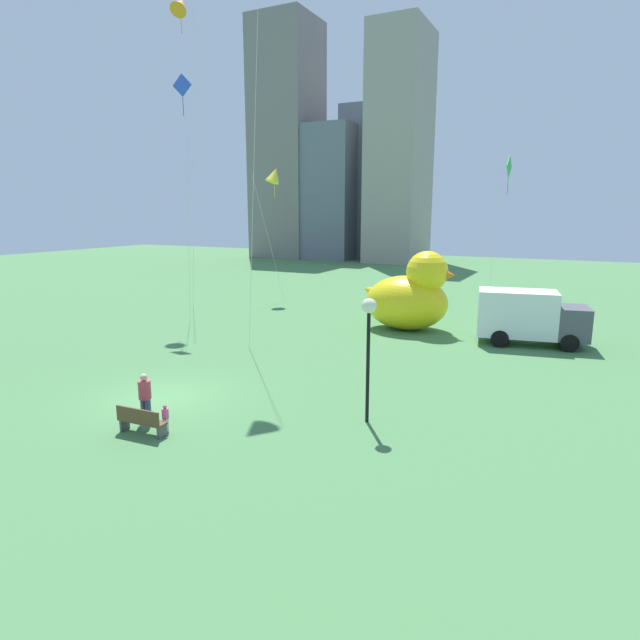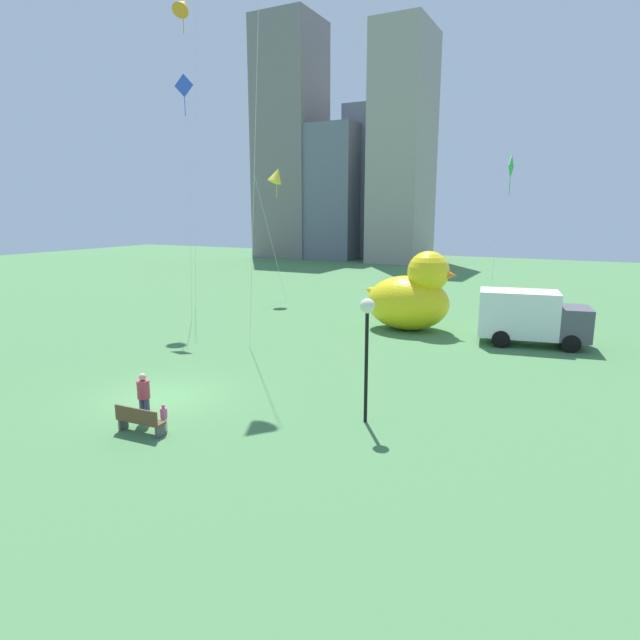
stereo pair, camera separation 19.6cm
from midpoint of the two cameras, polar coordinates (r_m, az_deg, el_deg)
The scene contains 12 objects.
ground_plane at distance 21.14m, azimuth -16.33°, elevation -8.00°, with size 140.00×140.00×0.00m, color #487D47.
park_bench at distance 17.92m, azimuth -18.61°, elevation -10.14°, with size 1.69×0.53×0.90m.
person_adult at distance 18.71m, azimuth -18.16°, elevation -7.70°, with size 0.41×0.41×1.68m.
person_child at distance 17.91m, azimuth -16.16°, elevation -9.92°, with size 0.22×0.22×0.90m.
giant_inflatable_duck at distance 31.68m, azimuth 9.95°, elevation 2.51°, with size 5.68×3.65×4.71m.
lamppost at distance 17.18m, azimuth 5.41°, elevation -0.59°, with size 0.49×0.49×4.20m.
box_truck at distance 29.90m, azimuth 21.87°, elevation 0.19°, with size 5.76×3.18×2.85m.
city_skyline at distance 80.74m, azimuth 2.46°, elevation 16.66°, with size 25.78×15.58×34.31m.
kite_green at distance 35.02m, azimuth 19.92°, elevation 14.70°, with size 0.72×1.28×10.23m.
kite_yellow at distance 42.75m, azimuth -4.59°, elevation 15.26°, with size 2.56×2.34×10.38m.
kite_orange at distance 40.92m, azimuth -14.43°, elevation 29.87°, with size 1.46×1.78×20.80m.
kite_blue at distance 34.61m, azimuth -14.21°, elevation 22.07°, with size 1.27×0.47×14.78m.
Camera 2 is at (14.02, -14.26, 6.94)m, focal length 29.72 mm.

